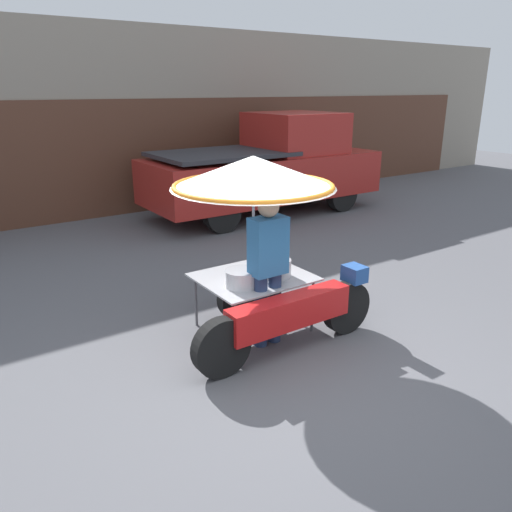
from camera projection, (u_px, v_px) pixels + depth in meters
ground_plane at (279, 363)px, 5.00m from camera, size 36.00×36.00×0.00m
shopfront_building at (56, 122)px, 10.59m from camera, size 28.00×2.06×3.88m
vendor_motorcycle_cart at (259, 203)px, 5.19m from camera, size 2.21×1.74×1.96m
vendor_person at (268, 264)px, 5.11m from camera, size 0.38×0.22×1.61m
pickup_truck at (269, 167)px, 10.74m from camera, size 5.15×1.92×2.11m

